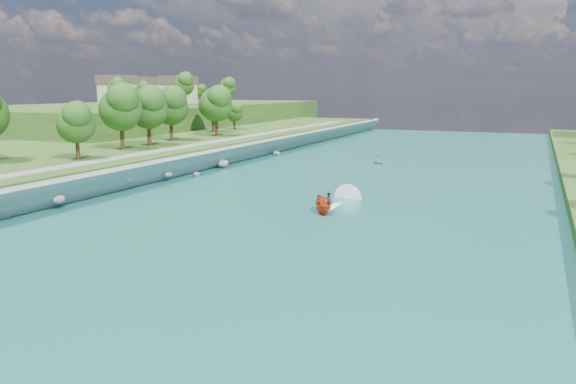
% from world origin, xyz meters
% --- Properties ---
extents(ground, '(260.00, 260.00, 0.00)m').
position_xyz_m(ground, '(0.00, 0.00, 0.00)').
color(ground, '#2D5119').
rests_on(ground, ground).
extents(river_water, '(55.00, 240.00, 0.10)m').
position_xyz_m(river_water, '(0.00, 20.00, 0.05)').
color(river_water, '#1B685D').
rests_on(river_water, ground).
extents(berm_west, '(45.00, 240.00, 3.50)m').
position_xyz_m(berm_west, '(-50.00, 20.00, 1.75)').
color(berm_west, '#2D5119').
rests_on(berm_west, ground).
extents(ridge_west, '(60.00, 120.00, 9.00)m').
position_xyz_m(ridge_west, '(-82.50, 95.00, 4.50)').
color(ridge_west, '#2D5119').
rests_on(ridge_west, ground).
extents(riprap_bank, '(4.44, 236.00, 4.23)m').
position_xyz_m(riprap_bank, '(-25.82, 18.73, 1.76)').
color(riprap_bank, slate).
rests_on(riprap_bank, ground).
extents(riverside_path, '(3.00, 200.00, 0.10)m').
position_xyz_m(riverside_path, '(-32.50, 20.00, 3.55)').
color(riverside_path, gray).
rests_on(riverside_path, berm_west).
extents(ridge_houses, '(29.50, 29.50, 8.40)m').
position_xyz_m(ridge_houses, '(-88.67, 100.00, 13.31)').
color(ridge_houses, beige).
rests_on(ridge_houses, ridge_west).
extents(trees_west, '(18.61, 149.08, 13.47)m').
position_xyz_m(trees_west, '(-41.19, 9.78, 9.46)').
color(trees_west, '#204612').
rests_on(trees_west, berm_west).
extents(trees_ridge, '(22.52, 53.16, 10.68)m').
position_xyz_m(trees_ridge, '(-71.06, 92.85, 13.62)').
color(trees_ridge, '#204612').
rests_on(trees_ridge, ridge_west).
extents(motorboat, '(3.60, 19.11, 2.16)m').
position_xyz_m(motorboat, '(2.76, 13.18, 0.85)').
color(motorboat, red).
rests_on(motorboat, river_water).
extents(raft, '(3.48, 3.62, 1.66)m').
position_xyz_m(raft, '(-2.24, 54.30, 0.47)').
color(raft, '#92939A').
rests_on(raft, river_water).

